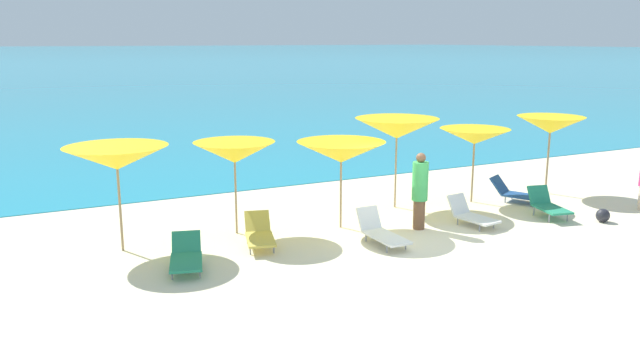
% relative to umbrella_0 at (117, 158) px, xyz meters
% --- Properties ---
extents(ground_plane, '(50.00, 100.00, 0.30)m').
position_rel_umbrella_0_xyz_m(ground_plane, '(6.05, 7.41, -2.18)').
color(ground_plane, beige).
extents(ocean_water, '(650.00, 440.00, 0.02)m').
position_rel_umbrella_0_xyz_m(ocean_water, '(6.05, 224.04, -2.02)').
color(ocean_water, teal).
rests_on(ocean_water, ground_plane).
extents(umbrella_0, '(2.17, 2.17, 2.29)m').
position_rel_umbrella_0_xyz_m(umbrella_0, '(0.00, 0.00, 0.00)').
color(umbrella_0, '#9E7F59').
rests_on(umbrella_0, ground_plane).
extents(umbrella_1, '(2.01, 2.01, 2.18)m').
position_rel_umbrella_0_xyz_m(umbrella_1, '(2.62, 0.10, -0.11)').
color(umbrella_1, '#9E7F59').
rests_on(umbrella_1, ground_plane).
extents(umbrella_2, '(2.28, 2.28, 2.11)m').
position_rel_umbrella_0_xyz_m(umbrella_2, '(5.03, -0.57, -0.18)').
color(umbrella_2, '#9E7F59').
rests_on(umbrella_2, ground_plane).
extents(umbrella_3, '(2.45, 2.45, 2.43)m').
position_rel_umbrella_0_xyz_m(umbrella_3, '(7.25, 0.44, 0.12)').
color(umbrella_3, '#9E7F59').
rests_on(umbrella_3, ground_plane).
extents(umbrella_4, '(1.97, 1.97, 2.07)m').
position_rel_umbrella_0_xyz_m(umbrella_4, '(9.50, -0.01, -0.18)').
color(umbrella_4, '#9E7F59').
rests_on(umbrella_4, ground_plane).
extents(umbrella_5, '(2.10, 2.10, 2.28)m').
position_rel_umbrella_0_xyz_m(umbrella_5, '(12.13, -0.18, -0.00)').
color(umbrella_5, '#9E7F59').
rests_on(umbrella_5, ground_plane).
extents(lounge_chair_0, '(0.95, 1.55, 0.64)m').
position_rel_umbrella_0_xyz_m(lounge_chair_0, '(2.76, -1.02, -1.75)').
color(lounge_chair_0, '#D8BF4C').
rests_on(lounge_chair_0, ground_plane).
extents(lounge_chair_1, '(0.74, 1.36, 0.68)m').
position_rel_umbrella_0_xyz_m(lounge_chair_1, '(7.99, -1.81, -1.76)').
color(lounge_chair_1, white).
rests_on(lounge_chair_1, ground_plane).
extents(lounge_chair_2, '(0.86, 1.37, 0.71)m').
position_rel_umbrella_0_xyz_m(lounge_chair_2, '(10.23, -2.10, -1.71)').
color(lounge_chair_2, '#268C66').
rests_on(lounge_chair_2, ground_plane).
extents(lounge_chair_3, '(0.98, 1.60, 0.58)m').
position_rel_umbrella_0_xyz_m(lounge_chair_3, '(0.94, -1.71, -1.77)').
color(lounge_chair_3, '#268C66').
rests_on(lounge_chair_3, ground_plane).
extents(lounge_chair_4, '(0.58, 1.52, 0.70)m').
position_rel_umbrella_0_xyz_m(lounge_chair_4, '(5.26, -2.04, -1.77)').
color(lounge_chair_4, white).
rests_on(lounge_chair_4, ground_plane).
extents(lounge_chair_5, '(1.19, 1.55, 0.66)m').
position_rel_umbrella_0_xyz_m(lounge_chair_5, '(10.59, -0.54, -1.76)').
color(lounge_chair_5, '#1E478C').
rests_on(lounge_chair_5, ground_plane).
extents(beachgoer_1, '(0.38, 0.38, 1.85)m').
position_rel_umbrella_0_xyz_m(beachgoer_1, '(6.66, -1.50, -1.06)').
color(beachgoer_1, brown).
rests_on(beachgoer_1, ground_plane).
extents(beach_ball, '(0.34, 0.34, 0.34)m').
position_rel_umbrella_0_xyz_m(beach_ball, '(11.10, -3.07, -1.86)').
color(beach_ball, '#26262D').
rests_on(beach_ball, ground_plane).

